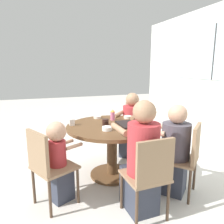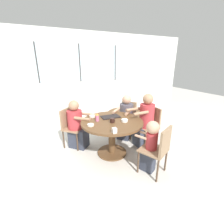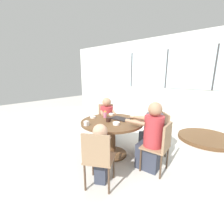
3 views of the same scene
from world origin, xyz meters
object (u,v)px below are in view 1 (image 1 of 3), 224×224
at_px(person_toddler, 59,161).
at_px(bowl_fruit, 128,117).
at_px(milk_carton_small, 72,122).
at_px(chair_for_man_blue_shirt, 134,123).
at_px(coffee_mug, 105,122).
at_px(person_man_teal_shirt, 141,163).
at_px(bowl_white_shallow, 97,117).
at_px(person_woman_green_shirt, 172,154).
at_px(chair_for_woman_green_shirt, 187,154).
at_px(person_man_blue_shirt, 131,127).
at_px(sippy_cup, 113,115).
at_px(bowl_cereal, 107,129).
at_px(chair_for_toddler, 47,163).
at_px(chair_for_man_teal_shirt, 150,172).

relative_size(person_toddler, bowl_fruit, 8.02).
bearing_deg(milk_carton_small, chair_for_man_blue_shirt, 115.44).
bearing_deg(coffee_mug, person_man_teal_shirt, 8.29).
bearing_deg(bowl_white_shallow, person_woman_green_shirt, 31.09).
xyz_separation_m(chair_for_woman_green_shirt, person_man_teal_shirt, (0.09, -0.62, 0.03)).
relative_size(person_man_blue_shirt, sippy_cup, 6.71).
height_order(bowl_white_shallow, bowl_cereal, bowl_cereal).
xyz_separation_m(chair_for_woman_green_shirt, coffee_mug, (-0.74, -0.74, 0.25)).
distance_m(person_man_blue_shirt, bowl_white_shallow, 0.69).
height_order(coffee_mug, milk_carton_small, milk_carton_small).
bearing_deg(milk_carton_small, chair_for_woman_green_shirt, 52.66).
relative_size(chair_for_man_blue_shirt, bowl_fruit, 7.46).
distance_m(bowl_cereal, bowl_fruit, 0.70).
relative_size(person_toddler, bowl_cereal, 7.61).
bearing_deg(bowl_fruit, chair_for_toddler, -58.33).
bearing_deg(sippy_cup, person_man_teal_shirt, -3.17).
height_order(chair_for_man_teal_shirt, person_man_blue_shirt, person_man_blue_shirt).
relative_size(sippy_cup, bowl_fruit, 1.37).
bearing_deg(chair_for_toddler, chair_for_man_teal_shirt, 32.71).
bearing_deg(bowl_cereal, coffee_mug, 167.66).
bearing_deg(chair_for_woman_green_shirt, chair_for_man_teal_shirt, 160.09).
relative_size(bowl_cereal, bowl_fruit, 1.05).
xyz_separation_m(person_man_blue_shirt, bowl_cereal, (0.80, -0.67, 0.26)).
bearing_deg(bowl_fruit, bowl_white_shallow, -108.91).
height_order(person_toddler, bowl_cereal, person_toddler).
bearing_deg(milk_carton_small, person_man_blue_shirt, 112.19).
distance_m(chair_for_man_teal_shirt, bowl_cereal, 0.82).
distance_m(chair_for_man_blue_shirt, person_toddler, 1.77).
xyz_separation_m(sippy_cup, bowl_fruit, (-0.03, 0.25, -0.06)).
distance_m(chair_for_toddler, bowl_fruit, 1.44).
height_order(coffee_mug, sippy_cup, sippy_cup).
relative_size(person_man_teal_shirt, sippy_cup, 7.47).
height_order(chair_for_toddler, sippy_cup, sippy_cup).
height_order(chair_for_toddler, milk_carton_small, chair_for_toddler).
bearing_deg(person_toddler, sippy_cup, 100.51).
xyz_separation_m(person_man_blue_shirt, person_toddler, (0.98, -1.27, -0.00)).
xyz_separation_m(chair_for_man_blue_shirt, coffee_mug, (0.69, -0.74, 0.25)).
distance_m(chair_for_man_blue_shirt, person_man_blue_shirt, 0.17).
xyz_separation_m(chair_for_man_blue_shirt, sippy_cup, (0.45, -0.56, 0.29)).
bearing_deg(chair_for_man_teal_shirt, person_man_teal_shirt, 90.00).
xyz_separation_m(coffee_mug, sippy_cup, (-0.24, 0.18, 0.04)).
height_order(chair_for_man_teal_shirt, person_toddler, person_toddler).
height_order(chair_for_woman_green_shirt, chair_for_man_blue_shirt, same).
xyz_separation_m(person_man_blue_shirt, bowl_fruit, (0.30, -0.19, 0.26)).
bearing_deg(chair_for_toddler, person_man_blue_shirt, 99.24).
distance_m(person_toddler, bowl_fruit, 1.30).
bearing_deg(bowl_white_shallow, chair_for_man_blue_shirt, 110.42).
xyz_separation_m(person_toddler, sippy_cup, (-0.65, 0.83, 0.32)).
bearing_deg(chair_for_toddler, sippy_cup, 99.19).
xyz_separation_m(chair_for_woman_green_shirt, person_woman_green_shirt, (-0.12, -0.11, -0.03)).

